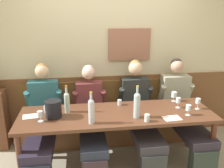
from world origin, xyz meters
The scene contains 22 objects.
room_wall_back centered at (0.00, 1.09, 1.40)m, with size 6.80×0.12×2.80m.
wood_wainscot_panel centered at (0.00, 1.04, 0.50)m, with size 6.80×0.03×1.00m, color brown.
wall_bench centered at (0.00, 0.83, 0.28)m, with size 2.75×0.42×0.94m.
dining_table centered at (0.00, 0.17, 0.68)m, with size 2.45×0.77×0.76m.
person_center_right_seat centered at (-0.97, 0.46, 0.61)m, with size 0.52×1.20×1.29m.
person_left_seat centered at (-0.32, 0.46, 0.60)m, with size 0.49×1.20×1.24m.
person_center_left_seat centered at (0.38, 0.49, 0.63)m, with size 0.51×1.21×1.30m.
person_right_seat centered at (1.02, 0.49, 0.62)m, with size 0.53×1.20×1.30m.
ice_bucket centered at (-0.78, 0.15, 0.86)m, with size 0.20×0.20×0.21m, color black.
wine_bottle_green_tall centered at (-0.62, 0.29, 0.90)m, with size 0.07×0.07×0.35m.
wine_bottle_amber_mid centered at (0.21, 0.01, 0.93)m, with size 0.08×0.08×0.40m.
wine_bottle_clear_water centered at (-0.33, -0.08, 0.92)m, with size 0.07×0.07×0.38m.
wine_glass_center_front centered at (1.07, 0.15, 0.86)m, with size 0.06×0.06×0.15m.
wine_glass_left_end centered at (0.86, 0.46, 0.85)m, with size 0.08×0.08×0.14m.
wine_glass_right_end centered at (-0.92, 0.06, 0.84)m, with size 0.07×0.07×0.13m.
wine_glass_mid_right centered at (0.86, -0.01, 0.85)m, with size 0.06×0.06×0.13m.
wine_glass_center_rear centered at (0.83, 0.23, 0.86)m, with size 0.06×0.06×0.14m.
water_tumbler_right centered at (-0.88, 0.33, 0.80)m, with size 0.06×0.06×0.09m, color silver.
water_tumbler_center centered at (0.31, -0.12, 0.80)m, with size 0.06×0.06×0.09m, color silver.
water_tumbler_left centered at (0.08, 0.43, 0.79)m, with size 0.06×0.06×0.08m, color silver.
tasting_sheet_left_guest centered at (-1.05, 0.22, 0.76)m, with size 0.21×0.15×0.00m, color white.
tasting_sheet_right_guest centered at (0.63, -0.07, 0.76)m, with size 0.21×0.15×0.00m, color white.
Camera 1 is at (-0.46, -2.65, 2.02)m, focal length 39.46 mm.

